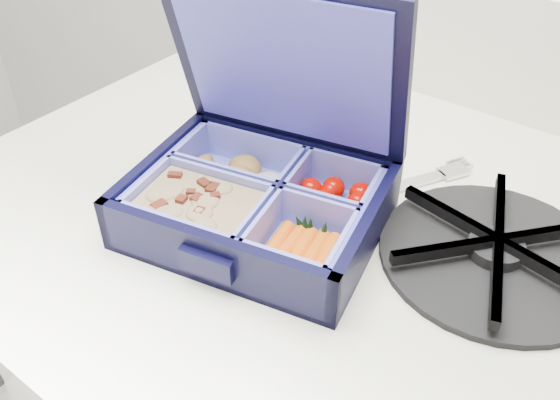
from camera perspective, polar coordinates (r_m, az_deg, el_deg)
The scene contains 4 objects.
bento_box at distance 0.53m, azimuth -2.24°, elevation -0.35°, with size 0.22×0.17×0.05m, color black, non-canonical shape.
burner_grate at distance 0.53m, azimuth 20.12°, elevation -4.23°, with size 0.19×0.19×0.03m, color black.
burner_grate_rear at distance 0.84m, azimuth -3.08°, elevation 13.80°, with size 0.17×0.17×0.02m, color black.
fork at distance 0.59m, azimuth 9.68°, elevation 0.79°, with size 0.02×0.18×0.01m, color silver, non-canonical shape.
Camera 1 is at (-0.29, 1.28, 1.27)m, focal length 38.00 mm.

